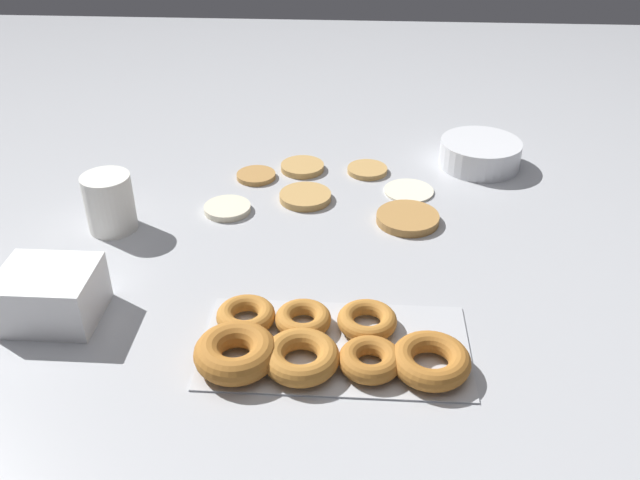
% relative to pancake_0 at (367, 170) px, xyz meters
% --- Properties ---
extents(ground_plane, '(3.00, 3.00, 0.00)m').
position_rel_pancake_0_xyz_m(ground_plane, '(-0.12, -0.24, -0.01)').
color(ground_plane, '#B2B5BA').
extents(pancake_0, '(0.09, 0.09, 0.01)m').
position_rel_pancake_0_xyz_m(pancake_0, '(0.00, 0.00, 0.00)').
color(pancake_0, tan).
rests_on(pancake_0, ground_plane).
extents(pancake_1, '(0.09, 0.09, 0.01)m').
position_rel_pancake_0_xyz_m(pancake_1, '(-0.14, 0.00, 0.00)').
color(pancake_1, tan).
rests_on(pancake_1, ground_plane).
extents(pancake_2, '(0.12, 0.12, 0.02)m').
position_rel_pancake_0_xyz_m(pancake_2, '(0.08, -0.21, 0.00)').
color(pancake_2, '#B27F42').
rests_on(pancake_2, ground_plane).
extents(pancake_3, '(0.08, 0.08, 0.01)m').
position_rel_pancake_0_xyz_m(pancake_3, '(-0.24, -0.04, -0.00)').
color(pancake_3, '#B27F42').
rests_on(pancake_3, ground_plane).
extents(pancake_4, '(0.09, 0.09, 0.01)m').
position_rel_pancake_0_xyz_m(pancake_4, '(-0.27, -0.19, 0.00)').
color(pancake_4, beige).
rests_on(pancake_4, ground_plane).
extents(pancake_5, '(0.10, 0.10, 0.01)m').
position_rel_pancake_0_xyz_m(pancake_5, '(0.09, -0.08, -0.00)').
color(pancake_5, silver).
rests_on(pancake_5, ground_plane).
extents(pancake_6, '(0.10, 0.10, 0.01)m').
position_rel_pancake_0_xyz_m(pancake_6, '(-0.12, -0.13, 0.00)').
color(pancake_6, tan).
rests_on(pancake_6, ground_plane).
extents(donut_tray, '(0.39, 0.21, 0.05)m').
position_rel_pancake_0_xyz_m(donut_tray, '(-0.07, -0.59, 0.01)').
color(donut_tray, silver).
rests_on(donut_tray, ground_plane).
extents(batter_bowl, '(0.18, 0.18, 0.06)m').
position_rel_pancake_0_xyz_m(batter_bowl, '(0.25, 0.05, 0.02)').
color(batter_bowl, white).
rests_on(batter_bowl, ground_plane).
extents(container_stack, '(0.14, 0.12, 0.08)m').
position_rel_pancake_0_xyz_m(container_stack, '(-0.48, -0.53, 0.04)').
color(container_stack, white).
rests_on(container_stack, ground_plane).
extents(paper_cup, '(0.09, 0.09, 0.11)m').
position_rel_pancake_0_xyz_m(paper_cup, '(-0.47, -0.26, 0.05)').
color(paper_cup, white).
rests_on(paper_cup, ground_plane).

